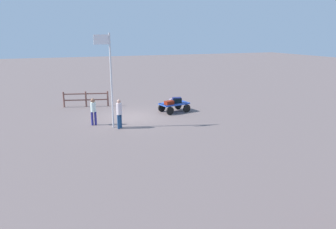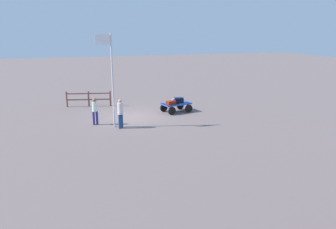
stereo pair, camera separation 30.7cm
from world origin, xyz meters
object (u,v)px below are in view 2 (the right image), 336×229
at_px(worker_lead, 120,112).
at_px(worker_trailing, 95,109).
at_px(luggage_cart, 176,105).
at_px(flagpole, 111,74).
at_px(suitcase_olive, 171,103).
at_px(suitcase_dark, 179,100).
at_px(suitcase_maroon, 175,101).
at_px(suitcase_grey, 179,101).

bearing_deg(worker_lead, worker_trailing, -43.10).
distance_m(luggage_cart, flagpole, 6.07).
bearing_deg(suitcase_olive, worker_trailing, 10.79).
height_order(suitcase_dark, worker_trailing, worker_trailing).
bearing_deg(worker_trailing, suitcase_olive, -169.21).
distance_m(suitcase_maroon, flagpole, 6.05).
distance_m(luggage_cart, suitcase_grey, 0.42).
bearing_deg(flagpole, suitcase_maroon, -153.41).
xyz_separation_m(suitcase_dark, suitcase_olive, (0.72, 0.32, -0.07)).
xyz_separation_m(suitcase_grey, worker_lead, (4.71, 2.46, 0.18)).
bearing_deg(suitcase_dark, worker_lead, 28.61).
bearing_deg(suitcase_dark, suitcase_maroon, -53.09).
bearing_deg(suitcase_olive, luggage_cart, -146.73).
relative_size(suitcase_grey, suitcase_maroon, 1.31).
bearing_deg(worker_lead, suitcase_olive, -150.65).
height_order(luggage_cart, worker_lead, worker_lead).
bearing_deg(suitcase_dark, suitcase_grey, 79.06).
relative_size(worker_lead, worker_trailing, 1.04).
xyz_separation_m(luggage_cart, suitcase_grey, (-0.19, 0.13, 0.35)).
height_order(suitcase_dark, suitcase_olive, suitcase_dark).
height_order(suitcase_olive, suitcase_maroon, suitcase_maroon).
relative_size(suitcase_dark, suitcase_olive, 0.99).
bearing_deg(suitcase_maroon, worker_trailing, 15.16).
bearing_deg(suitcase_maroon, suitcase_grey, 113.49).
xyz_separation_m(suitcase_maroon, worker_trailing, (5.87, 1.59, 0.20)).
bearing_deg(worker_lead, luggage_cart, -150.19).
height_order(suitcase_dark, flagpole, flagpole).
bearing_deg(worker_lead, suitcase_maroon, -148.08).
height_order(suitcase_grey, suitcase_olive, suitcase_grey).
bearing_deg(suitcase_grey, worker_trailing, 11.39).
xyz_separation_m(luggage_cart, suitcase_dark, (-0.21, 0.01, 0.38)).
height_order(suitcase_grey, suitcase_maroon, suitcase_grey).
bearing_deg(worker_trailing, suitcase_dark, -167.52).
relative_size(luggage_cart, suitcase_olive, 3.12).
height_order(suitcase_olive, worker_lead, worker_lead).
bearing_deg(suitcase_olive, worker_lead, 29.35).
distance_m(suitcase_olive, worker_lead, 4.61).
distance_m(worker_lead, flagpole, 2.28).
bearing_deg(flagpole, suitcase_grey, -157.65).
xyz_separation_m(suitcase_olive, worker_lead, (4.02, 2.26, 0.22)).
relative_size(suitcase_olive, suitcase_maroon, 1.50).
xyz_separation_m(suitcase_maroon, flagpole, (4.96, 2.48, 2.44)).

